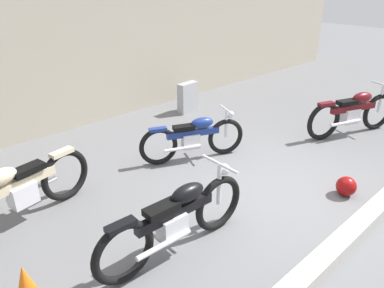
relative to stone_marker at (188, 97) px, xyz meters
The scene contains 9 objects.
ground_plane 3.84m from the stone_marker, 113.44° to the right, with size 40.00×40.00×0.00m, color slate.
building_wall 2.25m from the stone_marker, 145.58° to the left, with size 18.00×0.30×3.30m, color #B2A893.
curb_strip 5.02m from the stone_marker, 107.67° to the right, with size 18.00×0.24×0.12m, color #B7B2A8.
stone_marker is the anchor object (origin of this frame).
helmet 4.34m from the stone_marker, 99.86° to the right, with size 0.29×0.29×0.29m, color maroon.
motorcycle_cream 4.80m from the stone_marker, 159.64° to the right, with size 2.17×0.72×0.98m.
motorcycle_black 4.84m from the stone_marker, 134.04° to the right, with size 2.12×0.59×0.95m.
motorcycle_maroon 3.60m from the stone_marker, 64.95° to the right, with size 2.08×0.97×0.98m.
motorcycle_blue 2.45m from the stone_marker, 130.00° to the right, with size 1.79×0.93×0.86m.
Camera 1 is at (-4.06, -2.59, 3.00)m, focal length 34.28 mm.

